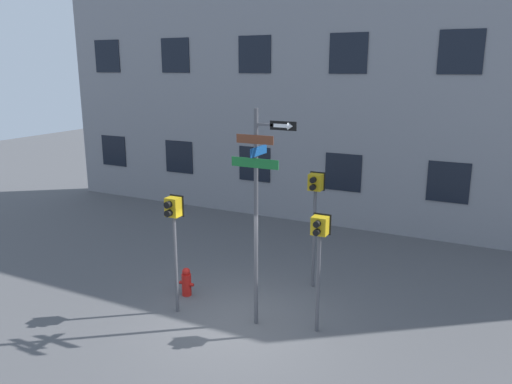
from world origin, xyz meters
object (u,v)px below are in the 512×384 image
object	(u,v)px
fire_hydrant	(186,282)
street_sign_pole	(259,200)
pedestrian_signal_across	(315,198)
pedestrian_signal_right	(319,241)
pedestrian_signal_left	(174,222)

from	to	relation	value
fire_hydrant	street_sign_pole	bearing A→B (deg)	-12.52
street_sign_pole	fire_hydrant	size ratio (longest dim) A/B	6.53
pedestrian_signal_across	fire_hydrant	xyz separation A→B (m)	(-2.63, -1.89, -2.02)
pedestrian_signal_right	fire_hydrant	distance (m)	3.89
street_sign_pole	pedestrian_signal_left	bearing A→B (deg)	-170.77
pedestrian_signal_left	pedestrian_signal_right	size ratio (longest dim) A/B	1.06
pedestrian_signal_left	street_sign_pole	bearing A→B (deg)	9.23
pedestrian_signal_left	pedestrian_signal_across	xyz separation A→B (m)	(2.34, 2.70, 0.19)
fire_hydrant	pedestrian_signal_left	bearing A→B (deg)	-70.59
pedestrian_signal_left	pedestrian_signal_across	size ratio (longest dim) A/B	0.92
pedestrian_signal_across	fire_hydrant	size ratio (longest dim) A/B	4.15
pedestrian_signal_across	street_sign_pole	bearing A→B (deg)	-99.39
street_sign_pole	pedestrian_signal_left	size ratio (longest dim) A/B	1.71
pedestrian_signal_left	pedestrian_signal_across	bearing A→B (deg)	49.06
pedestrian_signal_right	pedestrian_signal_across	world-z (taller)	pedestrian_signal_across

